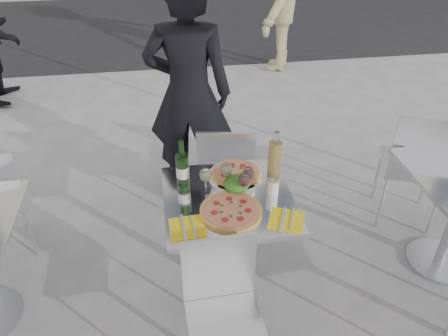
{
  "coord_description": "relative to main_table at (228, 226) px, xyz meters",
  "views": [
    {
      "loc": [
        -0.32,
        -1.92,
        2.25
      ],
      "look_at": [
        0.0,
        0.15,
        0.85
      ],
      "focal_mm": 35.0,
      "sensor_mm": 36.0,
      "label": 1
    }
  ],
  "objects": [
    {
      "name": "ground",
      "position": [
        0.0,
        0.0,
        -0.54
      ],
      "size": [
        80.0,
        80.0,
        0.0
      ],
      "primitive_type": "plane",
      "color": "slate"
    },
    {
      "name": "street_asphalt",
      "position": [
        0.0,
        6.5,
        -0.54
      ],
      "size": [
        24.0,
        5.0,
        0.0
      ],
      "primitive_type": "cube",
      "color": "black",
      "rests_on": "ground"
    },
    {
      "name": "main_table",
      "position": [
        0.0,
        0.0,
        0.0
      ],
      "size": [
        0.72,
        0.72,
        0.75
      ],
      "color": "#B7BABF",
      "rests_on": "ground"
    },
    {
      "name": "chair_far",
      "position": [
        0.09,
        0.63,
        -0.03
      ],
      "size": [
        0.46,
        0.47,
        0.87
      ],
      "rotation": [
        0.0,
        0.0,
        2.95
      ],
      "color": "silver",
      "rests_on": "ground"
    },
    {
      "name": "chair_near",
      "position": [
        -0.11,
        -0.5,
        -0.05
      ],
      "size": [
        0.39,
        0.4,
        0.82
      ],
      "rotation": [
        0.0,
        0.0,
        0.04
      ],
      "color": "silver",
      "rests_on": "ground"
    },
    {
      "name": "side_chair_rfar",
      "position": [
        1.43,
        0.43,
        0.03
      ],
      "size": [
        0.57,
        0.57,
        0.96
      ],
      "rotation": [
        0.0,
        0.0,
        2.78
      ],
      "color": "silver",
      "rests_on": "ground"
    },
    {
      "name": "woman_diner",
      "position": [
        -0.12,
        1.11,
        0.35
      ],
      "size": [
        0.72,
        0.54,
        1.79
      ],
      "primitive_type": "imported",
      "rotation": [
        0.0,
        0.0,
        2.95
      ],
      "color": "black",
      "rests_on": "ground"
    },
    {
      "name": "pizza_near",
      "position": [
        -0.01,
        -0.13,
        0.22
      ],
      "size": [
        0.34,
        0.34,
        0.02
      ],
      "color": "#D8A754",
      "rests_on": "main_table"
    },
    {
      "name": "pizza_far",
      "position": [
        0.08,
        0.2,
        0.23
      ],
      "size": [
        0.33,
        0.33,
        0.03
      ],
      "color": "white",
      "rests_on": "main_table"
    },
    {
      "name": "salad_plate",
      "position": [
        0.06,
        0.06,
        0.25
      ],
      "size": [
        0.22,
        0.22,
        0.09
      ],
      "color": "white",
      "rests_on": "main_table"
    },
    {
      "name": "wine_bottle",
      "position": [
        -0.24,
        0.17,
        0.32
      ],
      "size": [
        0.07,
        0.08,
        0.29
      ],
      "color": "#26541F",
      "rests_on": "main_table"
    },
    {
      "name": "carafe",
      "position": [
        0.31,
        0.19,
        0.33
      ],
      "size": [
        0.08,
        0.08,
        0.29
      ],
      "color": "tan",
      "rests_on": "main_table"
    },
    {
      "name": "sugar_shaker",
      "position": [
        0.26,
        -0.0,
        0.26
      ],
      "size": [
        0.06,
        0.06,
        0.11
      ],
      "color": "white",
      "rests_on": "main_table"
    },
    {
      "name": "wineglass_white_a",
      "position": [
        -0.12,
        0.08,
        0.32
      ],
      "size": [
        0.07,
        0.07,
        0.16
      ],
      "color": "white",
      "rests_on": "main_table"
    },
    {
      "name": "wineglass_white_b",
      "position": [
        0.01,
        0.12,
        0.32
      ],
      "size": [
        0.07,
        0.07,
        0.16
      ],
      "color": "white",
      "rests_on": "main_table"
    },
    {
      "name": "wineglass_red_a",
      "position": [
        0.09,
        -0.0,
        0.32
      ],
      "size": [
        0.07,
        0.07,
        0.16
      ],
      "color": "white",
      "rests_on": "main_table"
    },
    {
      "name": "wineglass_red_b",
      "position": [
        0.12,
        0.05,
        0.32
      ],
      "size": [
        0.07,
        0.07,
        0.16
      ],
      "color": "white",
      "rests_on": "main_table"
    },
    {
      "name": "napkin_left",
      "position": [
        -0.25,
        -0.22,
        0.21
      ],
      "size": [
        0.19,
        0.2,
        0.01
      ],
      "rotation": [
        0.0,
        0.0,
        0.06
      ],
      "color": "yellow",
      "rests_on": "main_table"
    },
    {
      "name": "napkin_right",
      "position": [
        0.27,
        -0.24,
        0.21
      ],
      "size": [
        0.24,
        0.24,
        0.01
      ],
      "rotation": [
        0.0,
        0.0,
        -0.4
      ],
      "color": "yellow",
      "rests_on": "main_table"
    }
  ]
}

